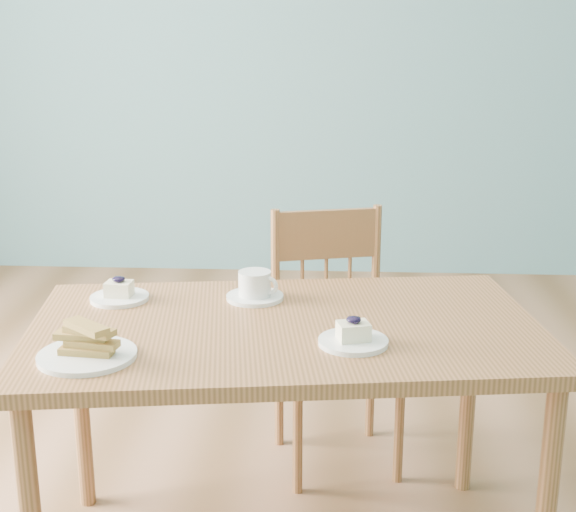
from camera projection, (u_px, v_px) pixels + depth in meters
The scene contains 7 objects.
room at pixel (267, 33), 1.91m from camera, with size 5.01×5.01×2.71m.
dining_table at pixel (285, 349), 1.97m from camera, with size 1.32×0.87×0.67m.
dining_chair at pixel (335, 338), 2.54m from camera, with size 0.45×0.44×0.81m.
cheesecake_plate_near at pixel (353, 337), 1.82m from camera, with size 0.16×0.16×0.07m.
cheesecake_plate_far at pixel (119, 294), 2.12m from camera, with size 0.15×0.15×0.07m.
coffee_cup at pixel (255, 287), 2.13m from camera, with size 0.15×0.15×0.08m.
biscotti_plate at pixel (87, 347), 1.74m from camera, with size 0.22×0.22×0.09m.
Camera 1 is at (0.17, -1.98, 1.36)m, focal length 50.00 mm.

